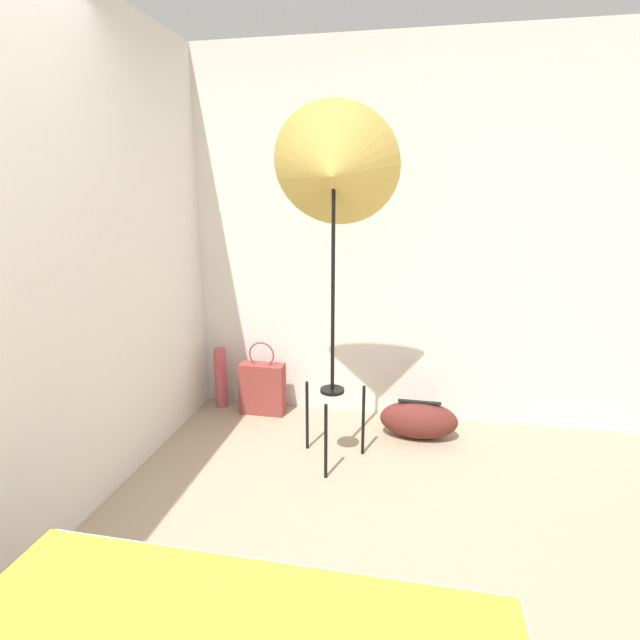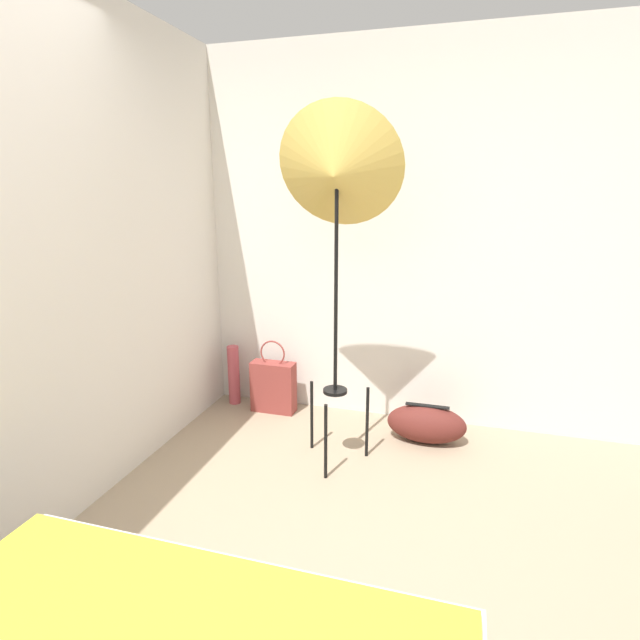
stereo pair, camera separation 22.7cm
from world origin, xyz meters
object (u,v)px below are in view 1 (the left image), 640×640
object	(u,v)px
photo_umbrella	(334,175)
tote_bag	(263,388)
duffel_bag	(419,420)
paper_roll	(221,378)

from	to	relation	value
photo_umbrella	tote_bag	xyz separation A→B (m)	(-0.62, 0.56, -1.50)
photo_umbrella	duffel_bag	size ratio (longest dim) A/B	4.03
tote_bag	paper_roll	xyz separation A→B (m)	(-0.35, 0.05, 0.03)
tote_bag	duffel_bag	world-z (taller)	tote_bag
tote_bag	duffel_bag	xyz separation A→B (m)	(1.15, -0.16, -0.07)
photo_umbrella	paper_roll	xyz separation A→B (m)	(-0.97, 0.61, -1.47)
tote_bag	duffel_bag	bearing A→B (deg)	-8.01
tote_bag	duffel_bag	size ratio (longest dim) A/B	1.08
duffel_bag	tote_bag	bearing A→B (deg)	171.99
photo_umbrella	duffel_bag	world-z (taller)	photo_umbrella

